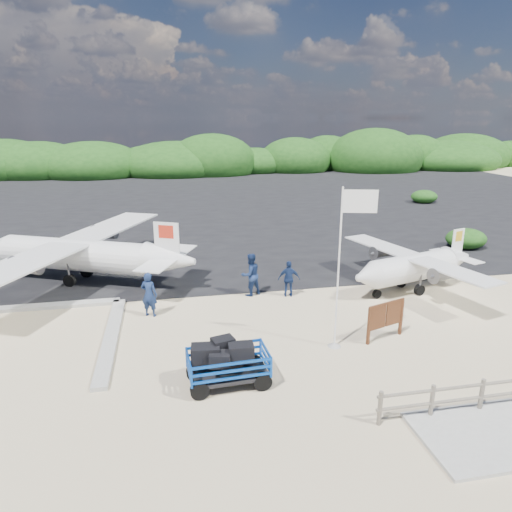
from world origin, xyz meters
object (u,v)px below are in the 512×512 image
(baggage_cart, at_px, (228,385))
(crew_c, at_px, (289,279))
(aircraft_small, at_px, (92,198))
(aircraft_large, at_px, (385,218))
(signboard, at_px, (384,339))
(flagpole, at_px, (334,346))
(crew_a, at_px, (149,294))
(crew_b, at_px, (250,275))

(baggage_cart, distance_m, crew_c, 7.67)
(baggage_cart, relative_size, aircraft_small, 0.37)
(baggage_cart, bearing_deg, aircraft_large, 50.55)
(baggage_cart, height_order, signboard, signboard)
(aircraft_large, relative_size, aircraft_small, 1.95)
(flagpole, bearing_deg, crew_a, 148.66)
(signboard, relative_size, crew_a, 0.97)
(signboard, xyz_separation_m, crew_c, (-2.34, 4.79, 0.84))
(baggage_cart, relative_size, flagpole, 0.46)
(flagpole, height_order, crew_b, flagpole)
(flagpole, height_order, aircraft_large, flagpole)
(flagpole, height_order, aircraft_small, flagpole)
(crew_a, xyz_separation_m, aircraft_large, (18.34, 16.05, -0.94))
(aircraft_large, bearing_deg, crew_b, 71.21)
(crew_c, distance_m, aircraft_small, 32.62)
(crew_b, bearing_deg, aircraft_large, -156.68)
(crew_c, height_order, aircraft_small, crew_c)
(flagpole, distance_m, crew_a, 7.68)
(baggage_cart, xyz_separation_m, crew_a, (-2.46, 5.67, 0.94))
(crew_b, relative_size, aircraft_large, 0.14)
(flagpole, xyz_separation_m, signboard, (1.99, 0.16, 0.00))
(flagpole, xyz_separation_m, aircraft_small, (-13.10, 34.97, 0.00))
(signboard, height_order, aircraft_small, aircraft_small)
(flagpole, relative_size, aircraft_large, 0.41)
(signboard, distance_m, aircraft_small, 37.93)
(aircraft_small, bearing_deg, crew_b, 95.07)
(crew_c, bearing_deg, crew_b, -4.95)
(aircraft_small, bearing_deg, crew_a, 86.54)
(baggage_cart, xyz_separation_m, crew_b, (2.01, 7.15, 0.99))
(signboard, distance_m, crew_c, 5.40)
(crew_a, bearing_deg, crew_b, -137.51)
(flagpole, bearing_deg, aircraft_small, 110.54)
(aircraft_large, bearing_deg, aircraft_small, -6.14)
(flagpole, relative_size, crew_c, 3.41)
(baggage_cart, xyz_separation_m, aircraft_small, (-9.06, 36.68, 0.00))
(signboard, relative_size, aircraft_large, 0.13)
(crew_b, bearing_deg, baggage_cart, 51.24)
(aircraft_large, distance_m, aircraft_small, 29.08)
(aircraft_large, xyz_separation_m, aircraft_small, (-24.94, 14.95, 0.00))
(baggage_cart, bearing_deg, flagpole, 19.63)
(crew_b, bearing_deg, signboard, 104.26)
(crew_a, bearing_deg, flagpole, 172.86)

